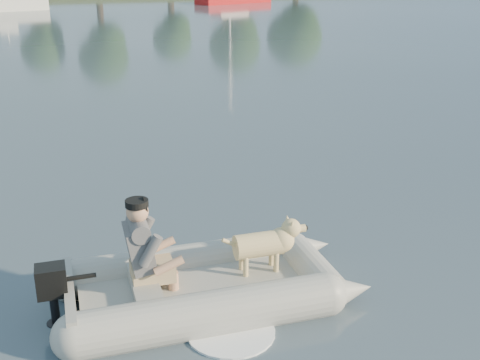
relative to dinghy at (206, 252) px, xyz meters
name	(u,v)px	position (x,y,z in m)	size (l,w,h in m)	color
water	(265,282)	(0.79, 0.15, -0.62)	(160.00, 160.00, 0.00)	slate
dinghy	(206,252)	(0.00, 0.00, 0.00)	(4.56, 2.78, 1.44)	#A0A09A
man	(141,244)	(-0.73, 0.06, 0.19)	(0.75, 0.65, 1.12)	#57575B
dog	(259,249)	(0.67, 0.05, -0.08)	(0.97, 0.34, 0.65)	tan
outboard_motor	(53,298)	(-1.73, 0.02, -0.29)	(0.43, 0.30, 0.82)	black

